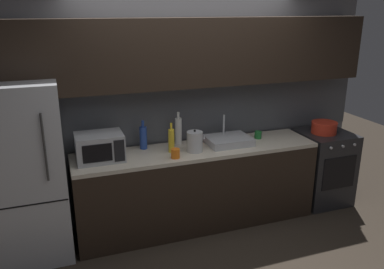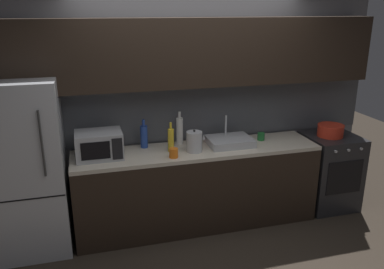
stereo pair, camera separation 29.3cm
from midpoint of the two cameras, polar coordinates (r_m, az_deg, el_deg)
The scene contains 14 objects.
back_wall at distance 4.34m, azimuth 1.69°, elevation 7.31°, with size 4.39×0.44×2.50m.
counter_run at distance 4.41m, azimuth 2.71°, elevation -7.58°, with size 2.65×0.60×0.90m.
refrigerator at distance 4.08m, azimuth -20.66°, elevation -4.58°, with size 0.68×0.69×1.73m.
oven_range at distance 5.14m, azimuth 20.71°, elevation -4.97°, with size 0.60×0.62×0.90m.
microwave at distance 4.02m, azimuth -11.25°, elevation -1.49°, with size 0.46×0.35×0.27m.
sink_basin at distance 4.38m, azimuth 7.37°, elevation -0.98°, with size 0.48×0.38×0.30m.
kettle at distance 4.12m, azimuth 2.37°, elevation -1.05°, with size 0.20×0.17×0.24m.
wine_bottle_yellow at distance 4.11m, azimuth -1.03°, elevation -0.80°, with size 0.06×0.06×0.32m.
wine_bottle_white at distance 4.34m, azimuth 0.13°, elevation 0.57°, with size 0.08×0.08×0.37m.
wine_bottle_blue at distance 4.25m, azimuth -5.00°, elevation -0.26°, with size 0.08×0.08×0.31m.
mug_orange at distance 3.97m, azimuth -0.56°, elevation -2.71°, with size 0.09×0.09×0.10m, color orange.
mug_green at distance 4.59m, azimuth 11.75°, elevation -0.30°, with size 0.08×0.08×0.09m, color #1E6B2D.
mug_red at distance 4.40m, azimuth 2.56°, elevation -0.60°, with size 0.07×0.07×0.10m, color #A82323.
cooking_pot at distance 4.95m, azimuth 20.99°, elevation 0.53°, with size 0.30×0.30×0.14m.
Camera 2 is at (-1.12, -2.92, 2.35)m, focal length 36.93 mm.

